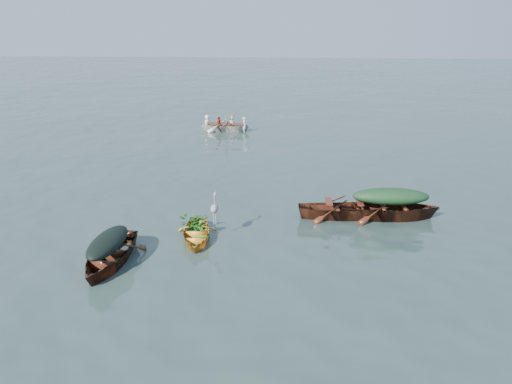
% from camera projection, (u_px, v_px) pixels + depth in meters
% --- Properties ---
extents(ground, '(140.00, 140.00, 0.00)m').
position_uv_depth(ground, '(279.00, 220.00, 15.74)').
color(ground, '#30433D').
rests_on(ground, ground).
extents(yellow_dinghy, '(1.51, 2.80, 0.69)m').
position_uv_depth(yellow_dinghy, '(196.00, 240.00, 14.31)').
color(yellow_dinghy, gold).
rests_on(yellow_dinghy, ground).
extents(dark_covered_boat, '(1.54, 3.73, 0.92)m').
position_uv_depth(dark_covered_boat, '(110.00, 264.00, 12.90)').
color(dark_covered_boat, '#4E2612').
rests_on(dark_covered_boat, ground).
extents(green_tarp_boat, '(4.39, 1.50, 1.01)m').
position_uv_depth(green_tarp_boat, '(389.00, 218.00, 15.86)').
color(green_tarp_boat, '#472510').
rests_on(green_tarp_boat, ground).
extents(open_wooden_boat, '(4.01, 1.31, 0.90)m').
position_uv_depth(open_wooden_boat, '(343.00, 218.00, 15.92)').
color(open_wooden_boat, '#531E14').
rests_on(open_wooden_boat, ground).
extents(rowed_boat, '(3.90, 1.40, 0.89)m').
position_uv_depth(rowed_boat, '(226.00, 131.00, 28.17)').
color(rowed_boat, white).
rests_on(rowed_boat, ground).
extents(dark_tarp_cover, '(0.84, 2.05, 0.40)m').
position_uv_depth(dark_tarp_cover, '(108.00, 241.00, 12.68)').
color(dark_tarp_cover, black).
rests_on(dark_tarp_cover, dark_covered_boat).
extents(green_tarp_cover, '(2.41, 0.82, 0.52)m').
position_uv_depth(green_tarp_cover, '(391.00, 196.00, 15.61)').
color(green_tarp_cover, '#1A3F20').
rests_on(green_tarp_cover, green_tarp_boat).
extents(thwart_benches, '(2.01, 0.78, 0.04)m').
position_uv_depth(thwart_benches, '(344.00, 204.00, 15.76)').
color(thwart_benches, '#4F1B12').
rests_on(thwart_benches, open_wooden_boat).
extents(heron, '(0.33, 0.43, 0.92)m').
position_uv_depth(heron, '(215.00, 213.00, 14.13)').
color(heron, '#9E9FA6').
rests_on(heron, yellow_dinghy).
extents(dinghy_weeds, '(0.82, 0.99, 0.60)m').
position_uv_depth(dinghy_weeds, '(197.00, 212.00, 14.62)').
color(dinghy_weeds, '#2E6019').
rests_on(dinghy_weeds, yellow_dinghy).
extents(rowers, '(2.74, 1.21, 0.76)m').
position_uv_depth(rowers, '(226.00, 117.00, 27.90)').
color(rowers, white).
rests_on(rowers, rowed_boat).
extents(oars, '(0.77, 2.63, 0.06)m').
position_uv_depth(oars, '(226.00, 123.00, 28.02)').
color(oars, '#945838').
rests_on(oars, rowed_boat).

